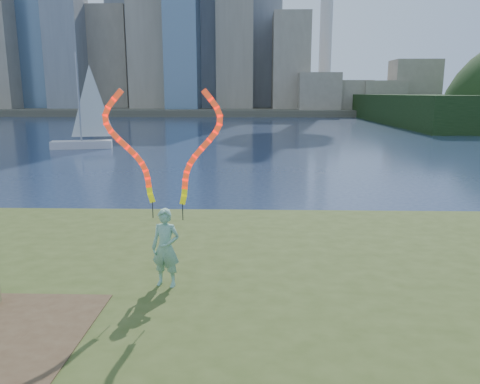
{
  "coord_description": "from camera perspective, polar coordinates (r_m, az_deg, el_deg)",
  "views": [
    {
      "loc": [
        1.85,
        -9.24,
        4.27
      ],
      "look_at": [
        1.55,
        1.0,
        2.09
      ],
      "focal_mm": 35.0,
      "sensor_mm": 36.0,
      "label": 1
    }
  ],
  "objects": [
    {
      "name": "far_shore",
      "position": [
        104.32,
        0.68,
        9.98
      ],
      "size": [
        320.0,
        40.0,
        1.2
      ],
      "primitive_type": "cube",
      "color": "#4E4939",
      "rests_on": "ground"
    },
    {
      "name": "grassy_knoll",
      "position": [
        8.19,
        -12.14,
        -16.98
      ],
      "size": [
        20.0,
        18.0,
        0.8
      ],
      "color": "#39491A",
      "rests_on": "ground"
    },
    {
      "name": "woman_with_ribbons",
      "position": [
        8.45,
        -9.06,
        -1.97
      ],
      "size": [
        1.94,
        0.54,
        3.85
      ],
      "rotation": [
        0.0,
        0.0,
        -0.21
      ],
      "color": "#23774D",
      "rests_on": "grassy_knoll"
    },
    {
      "name": "sailboat",
      "position": [
        38.75,
        -18.45,
        6.93
      ],
      "size": [
        4.88,
        2.49,
        7.35
      ],
      "rotation": [
        0.0,
        0.0,
        0.24
      ],
      "color": "silver",
      "rests_on": "ground"
    },
    {
      "name": "ground",
      "position": [
        10.35,
        -9.0,
        -12.54
      ],
      "size": [
        320.0,
        320.0,
        0.0
      ],
      "primitive_type": "plane",
      "color": "#1B2944",
      "rests_on": "ground"
    }
  ]
}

